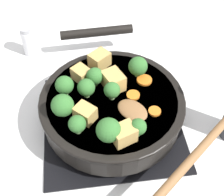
# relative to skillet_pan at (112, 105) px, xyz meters

# --- Properties ---
(ground_plane) EXTENTS (2.40, 2.40, 0.00)m
(ground_plane) POSITION_rel_skillet_pan_xyz_m (-0.00, 0.00, -0.06)
(ground_plane) COLOR white
(front_burner_grate) EXTENTS (0.31, 0.31, 0.03)m
(front_burner_grate) POSITION_rel_skillet_pan_xyz_m (-0.00, 0.00, -0.05)
(front_burner_grate) COLOR black
(front_burner_grate) RESTS_ON ground_plane
(skillet_pan) EXTENTS (0.31, 0.42, 0.06)m
(skillet_pan) POSITION_rel_skillet_pan_xyz_m (0.00, 0.00, 0.00)
(skillet_pan) COLOR black
(skillet_pan) RESTS_ON front_burner_grate
(wooden_spoon) EXTENTS (0.23, 0.24, 0.02)m
(wooden_spoon) POSITION_rel_skillet_pan_xyz_m (-0.09, 0.11, 0.03)
(wooden_spoon) COLOR olive
(wooden_spoon) RESTS_ON skillet_pan
(tofu_cube_center_large) EXTENTS (0.05, 0.05, 0.03)m
(tofu_cube_center_large) POSITION_rel_skillet_pan_xyz_m (0.06, -0.06, 0.04)
(tofu_cube_center_large) COLOR tan
(tofu_cube_center_large) RESTS_ON skillet_pan
(tofu_cube_near_handle) EXTENTS (0.05, 0.05, 0.03)m
(tofu_cube_near_handle) POSITION_rel_skillet_pan_xyz_m (0.06, 0.05, 0.04)
(tofu_cube_near_handle) COLOR tan
(tofu_cube_near_handle) RESTS_ON skillet_pan
(tofu_cube_east_chunk) EXTENTS (0.05, 0.06, 0.04)m
(tofu_cube_east_chunk) POSITION_rel_skillet_pan_xyz_m (-0.01, -0.03, 0.05)
(tofu_cube_east_chunk) COLOR tan
(tofu_cube_east_chunk) RESTS_ON skillet_pan
(tofu_cube_west_chunk) EXTENTS (0.06, 0.05, 0.03)m
(tofu_cube_west_chunk) POSITION_rel_skillet_pan_xyz_m (0.02, -0.10, 0.04)
(tofu_cube_west_chunk) COLOR tan
(tofu_cube_west_chunk) RESTS_ON skillet_pan
(tofu_cube_back_piece) EXTENTS (0.05, 0.05, 0.03)m
(tofu_cube_back_piece) POSITION_rel_skillet_pan_xyz_m (-0.01, 0.11, 0.04)
(tofu_cube_back_piece) COLOR tan
(tofu_cube_back_piece) RESTS_ON skillet_pan
(broccoli_floret_near_spoon) EXTENTS (0.04, 0.04, 0.04)m
(broccoli_floret_near_spoon) POSITION_rel_skillet_pan_xyz_m (0.05, -0.01, 0.05)
(broccoli_floret_near_spoon) COLOR #709956
(broccoli_floret_near_spoon) RESTS_ON skillet_pan
(broccoli_floret_center_top) EXTENTS (0.04, 0.04, 0.05)m
(broccoli_floret_center_top) POSITION_rel_skillet_pan_xyz_m (-0.07, -0.06, 0.05)
(broccoli_floret_center_top) COLOR #709956
(broccoli_floret_center_top) RESTS_ON skillet_pan
(broccoli_floret_east_rim) EXTENTS (0.03, 0.03, 0.04)m
(broccoli_floret_east_rim) POSITION_rel_skillet_pan_xyz_m (-0.04, 0.10, 0.05)
(broccoli_floret_east_rim) COLOR #709956
(broccoli_floret_east_rim) RESTS_ON skillet_pan
(broccoli_floret_west_rim) EXTENTS (0.04, 0.04, 0.05)m
(broccoli_floret_west_rim) POSITION_rel_skillet_pan_xyz_m (0.10, -0.02, 0.05)
(broccoli_floret_west_rim) COLOR #709956
(broccoli_floret_west_rim) RESTS_ON skillet_pan
(broccoli_floret_north_edge) EXTENTS (0.03, 0.03, 0.04)m
(broccoli_floret_north_edge) POSITION_rel_skillet_pan_xyz_m (-0.00, 0.00, 0.05)
(broccoli_floret_north_edge) COLOR #709956
(broccoli_floret_north_edge) RESTS_ON skillet_pan
(broccoli_floret_south_cluster) EXTENTS (0.05, 0.05, 0.05)m
(broccoli_floret_south_cluster) POSITION_rel_skillet_pan_xyz_m (0.02, 0.11, 0.06)
(broccoli_floret_south_cluster) COLOR #709956
(broccoli_floret_south_cluster) RESTS_ON skillet_pan
(broccoli_floret_mid_floret) EXTENTS (0.03, 0.03, 0.04)m
(broccoli_floret_mid_floret) POSITION_rel_skillet_pan_xyz_m (0.08, 0.08, 0.05)
(broccoli_floret_mid_floret) COLOR #709956
(broccoli_floret_mid_floret) RESTS_ON skillet_pan
(broccoli_floret_small_inner) EXTENTS (0.05, 0.05, 0.05)m
(broccoli_floret_small_inner) POSITION_rel_skillet_pan_xyz_m (0.10, 0.03, 0.05)
(broccoli_floret_small_inner) COLOR #709956
(broccoli_floret_small_inner) RESTS_ON skillet_pan
(broccoli_floret_tall_stem) EXTENTS (0.04, 0.04, 0.04)m
(broccoli_floret_tall_stem) POSITION_rel_skillet_pan_xyz_m (0.03, -0.04, 0.05)
(broccoli_floret_tall_stem) COLOR #709956
(broccoli_floret_tall_stem) RESTS_ON skillet_pan
(carrot_slice_orange_thin) EXTENTS (0.03, 0.03, 0.01)m
(carrot_slice_orange_thin) POSITION_rel_skillet_pan_xyz_m (-0.05, 0.01, 0.03)
(carrot_slice_orange_thin) COLOR orange
(carrot_slice_orange_thin) RESTS_ON skillet_pan
(carrot_slice_near_center) EXTENTS (0.03, 0.03, 0.01)m
(carrot_slice_near_center) POSITION_rel_skillet_pan_xyz_m (-0.08, -0.04, 0.03)
(carrot_slice_near_center) COLOR orange
(carrot_slice_near_center) RESTS_ON skillet_pan
(carrot_slice_edge_slice) EXTENTS (0.03, 0.03, 0.01)m
(carrot_slice_edge_slice) POSITION_rel_skillet_pan_xyz_m (-0.08, 0.05, 0.03)
(carrot_slice_edge_slice) COLOR orange
(carrot_slice_edge_slice) RESTS_ON skillet_pan
(salt_shaker) EXTENTS (0.04, 0.04, 0.09)m
(salt_shaker) POSITION_rel_skillet_pan_xyz_m (0.20, -0.27, -0.02)
(salt_shaker) COLOR white
(salt_shaker) RESTS_ON ground_plane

